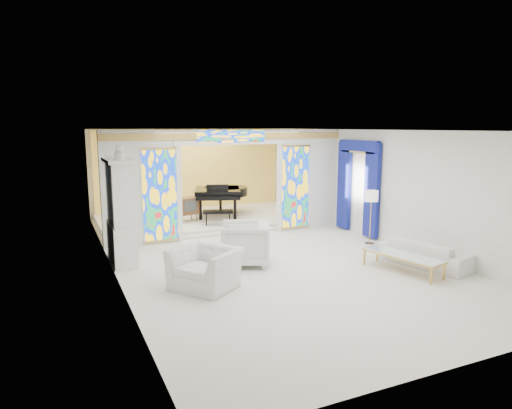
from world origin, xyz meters
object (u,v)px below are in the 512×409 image
sofa (426,253)px  armchair_left (205,268)px  armchair_right (245,244)px  coffee_table (402,256)px  grand_piano (222,193)px  china_cabinet (120,212)px  tv_console (187,206)px

sofa → armchair_left: bearing=68.9°
armchair_right → coffee_table: 3.43m
armchair_left → armchair_right: 1.68m
sofa → grand_piano: size_ratio=0.70×
grand_piano → sofa: bearing=-50.6°
sofa → armchair_right: bearing=51.1°
armchair_right → grand_piano: bearing=-170.6°
sofa → coffee_table: (-0.81, -0.16, 0.07)m
china_cabinet → grand_piano: (3.73, 3.57, -0.25)m
armchair_right → grand_piano: (1.23, 4.90, 0.43)m
china_cabinet → tv_console: bearing=51.5°
grand_piano → tv_console: (-1.34, -0.57, -0.26)m
armchair_left → armchair_right: (1.28, 1.08, 0.10)m
coffee_table → tv_console: 6.91m
armchair_left → coffee_table: armchair_left is taller
coffee_table → tv_console: size_ratio=2.51×
armchair_left → armchair_right: bearing=93.9°
china_cabinet → coffee_table: (5.36, -3.23, -0.80)m
armchair_right → sofa: bearing=88.2°
china_cabinet → armchair_left: china_cabinet is taller
tv_console → china_cabinet: bearing=-142.5°
china_cabinet → armchair_right: size_ratio=2.55×
grand_piano → tv_console: bearing=-137.9°
coffee_table → tv_console: (-2.97, 6.23, 0.30)m
china_cabinet → sofa: 6.94m
grand_piano → tv_console: size_ratio=3.85×
armchair_right → tv_console: 4.34m
china_cabinet → armchair_left: 2.81m
coffee_table → china_cabinet: bearing=148.9°
china_cabinet → sofa: size_ratio=1.36×
china_cabinet → tv_console: (2.39, 3.01, -0.51)m
coffee_table → grand_piano: size_ratio=0.65×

